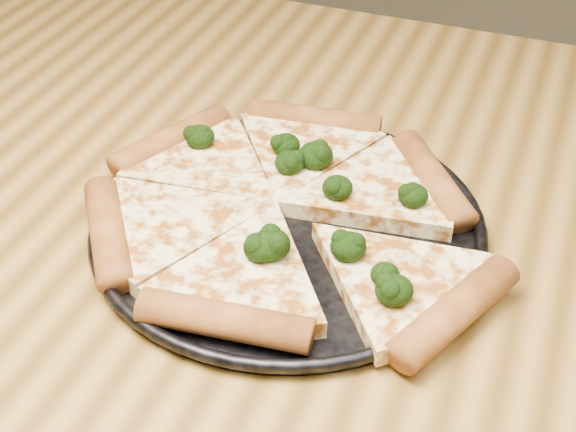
% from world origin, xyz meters
% --- Properties ---
extents(dining_table, '(1.20, 0.90, 0.75)m').
position_xyz_m(dining_table, '(0.00, 0.00, 0.66)').
color(dining_table, olive).
rests_on(dining_table, ground).
extents(pizza_pan, '(0.33, 0.33, 0.02)m').
position_xyz_m(pizza_pan, '(0.04, 0.01, 0.76)').
color(pizza_pan, black).
rests_on(pizza_pan, dining_table).
extents(pizza, '(0.37, 0.32, 0.03)m').
position_xyz_m(pizza, '(0.03, 0.01, 0.77)').
color(pizza, '#FFE99C').
rests_on(pizza, pizza_pan).
extents(broccoli_florets, '(0.25, 0.18, 0.02)m').
position_xyz_m(broccoli_florets, '(0.05, 0.01, 0.78)').
color(broccoli_florets, black).
rests_on(broccoli_florets, pizza).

